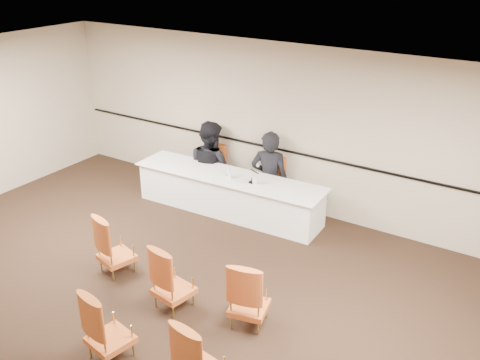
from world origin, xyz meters
name	(u,v)px	position (x,y,z in m)	size (l,w,h in m)	color
floor	(144,323)	(0.00, 0.00, 0.00)	(10.00, 10.00, 0.00)	black
ceiling	(124,98)	(0.00, 0.00, 3.00)	(10.00, 10.00, 0.00)	silver
wall_back	(292,130)	(0.00, 4.00, 1.50)	(10.00, 0.04, 3.00)	#BFB596
wall_rail	(290,152)	(0.00, 3.96, 1.10)	(9.80, 0.04, 0.03)	black
panel_table	(228,194)	(-0.82, 3.20, 0.36)	(3.60, 0.83, 0.72)	white
panelist_main	(269,181)	(-0.30, 3.76, 0.53)	(0.70, 0.46, 1.91)	black
panelist_main_chair	(269,184)	(-0.30, 3.76, 0.47)	(0.50, 0.50, 0.95)	#C95A24
panelist_second	(211,170)	(-1.57, 3.71, 0.48)	(0.95, 0.74, 1.95)	black
panelist_second_chair	(211,170)	(-1.57, 3.71, 0.47)	(0.50, 0.50, 0.95)	#C95A24
papers	(243,181)	(-0.48, 3.14, 0.72)	(0.30, 0.22, 0.00)	silver
microphone	(252,175)	(-0.30, 3.15, 0.88)	(0.11, 0.22, 0.31)	black
water_bottle	(229,172)	(-0.77, 3.13, 0.83)	(0.07, 0.07, 0.23)	#178279
drinking_glass	(229,176)	(-0.73, 3.10, 0.77)	(0.06, 0.06, 0.10)	white
coffee_cup	(255,180)	(-0.24, 3.15, 0.79)	(0.09, 0.09, 0.14)	silver
aud_chair_front_left	(116,244)	(-1.13, 0.69, 0.47)	(0.50, 0.50, 0.95)	#C95A24
aud_chair_front_mid	(173,277)	(0.11, 0.49, 0.47)	(0.50, 0.50, 0.95)	#C95A24
aud_chair_front_right	(249,293)	(1.14, 0.73, 0.47)	(0.50, 0.50, 0.95)	#C95A24
aud_chair_back_mid	(109,324)	(0.09, -0.66, 0.47)	(0.50, 0.50, 0.95)	#C95A24
aud_chair_back_right	(200,356)	(1.29, -0.51, 0.47)	(0.50, 0.50, 0.95)	#C95A24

